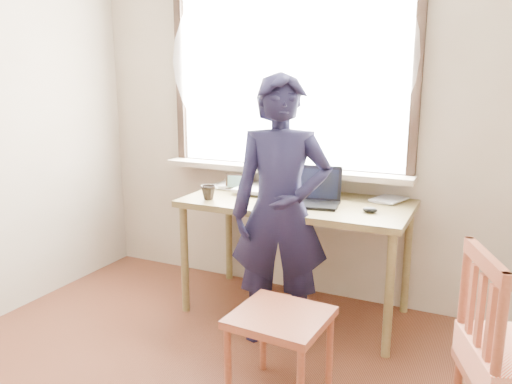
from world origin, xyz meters
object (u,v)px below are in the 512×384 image
at_px(mug_white, 290,188).
at_px(person, 281,212).
at_px(desk, 296,212).
at_px(laptop, 313,195).
at_px(mug_dark, 208,192).
at_px(work_chair, 280,327).

distance_m(mug_white, person, 0.52).
height_order(desk, mug_white, mug_white).
height_order(desk, laptop, laptop).
bearing_deg(mug_dark, work_chair, -40.85).
bearing_deg(desk, person, -83.89).
relative_size(desk, mug_white, 13.20).
bearing_deg(person, laptop, 56.36).
xyz_separation_m(laptop, mug_white, (-0.22, 0.17, -0.01)).
xyz_separation_m(mug_white, work_chair, (0.38, -1.06, -0.45)).
height_order(mug_white, work_chair, mug_white).
distance_m(laptop, mug_white, 0.28).
bearing_deg(laptop, mug_white, 143.36).
bearing_deg(person, mug_dark, 146.00).
distance_m(laptop, mug_dark, 0.69).
distance_m(mug_dark, person, 0.60).
relative_size(laptop, work_chair, 0.80).
xyz_separation_m(mug_white, mug_dark, (-0.44, -0.36, 0.00)).
xyz_separation_m(desk, mug_white, (-0.10, 0.14, 0.13)).
bearing_deg(mug_white, mug_dark, -140.61).
height_order(mug_white, mug_dark, mug_dark).
bearing_deg(laptop, mug_dark, -163.87).
bearing_deg(work_chair, person, 112.78).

